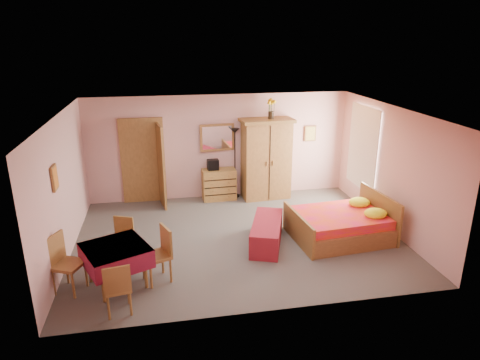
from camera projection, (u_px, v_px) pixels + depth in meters
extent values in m
plane|color=#5E5953|center=(238.00, 238.00, 8.79)|extent=(6.50, 6.50, 0.00)
plane|color=brown|center=(238.00, 112.00, 7.95)|extent=(6.50, 6.50, 0.00)
cube|color=#D49C99|center=(220.00, 147.00, 10.70)|extent=(6.50, 0.10, 2.60)
cube|color=#D49C99|center=(270.00, 233.00, 6.04)|extent=(6.50, 0.10, 2.60)
cube|color=#D49C99|center=(63.00, 188.00, 7.80)|extent=(0.10, 5.00, 2.60)
cube|color=#D49C99|center=(390.00, 169.00, 8.94)|extent=(0.10, 5.00, 2.60)
cube|color=#9E6B35|center=(143.00, 162.00, 10.42)|extent=(1.06, 0.12, 2.15)
cube|color=white|center=(363.00, 148.00, 10.00)|extent=(0.08, 1.40, 1.95)
cube|color=orange|center=(54.00, 178.00, 7.12)|extent=(0.04, 0.32, 0.42)
cube|color=#D8BF59|center=(310.00, 133.00, 11.00)|extent=(0.30, 0.04, 0.40)
cube|color=#A57737|center=(219.00, 184.00, 10.74)|extent=(0.84, 0.45, 0.78)
cube|color=silver|center=(217.00, 137.00, 10.57)|extent=(0.86, 0.11, 0.68)
cube|color=black|center=(213.00, 165.00, 10.57)|extent=(0.29, 0.22, 0.26)
cube|color=black|center=(235.00, 163.00, 10.76)|extent=(0.26, 0.26, 1.78)
cube|color=#9A6834|center=(266.00, 159.00, 10.68)|extent=(1.34, 0.76, 2.03)
cube|color=yellow|center=(271.00, 109.00, 10.30)|extent=(0.20, 0.20, 0.49)
cube|color=#E8164D|center=(340.00, 218.00, 8.67)|extent=(2.02, 1.66, 0.88)
cube|color=maroon|center=(267.00, 233.00, 8.47)|extent=(0.98, 1.55, 0.48)
cube|color=maroon|center=(117.00, 266.00, 7.03)|extent=(1.27, 1.27, 0.71)
cube|color=olive|center=(117.00, 287.00, 6.32)|extent=(0.45, 0.45, 0.85)
cube|color=olive|center=(121.00, 241.00, 7.74)|extent=(0.49, 0.49, 0.83)
cube|color=#A66B38|center=(68.00, 264.00, 6.83)|extent=(0.59, 0.59, 0.97)
cube|color=olive|center=(156.00, 255.00, 7.12)|extent=(0.56, 0.56, 0.95)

